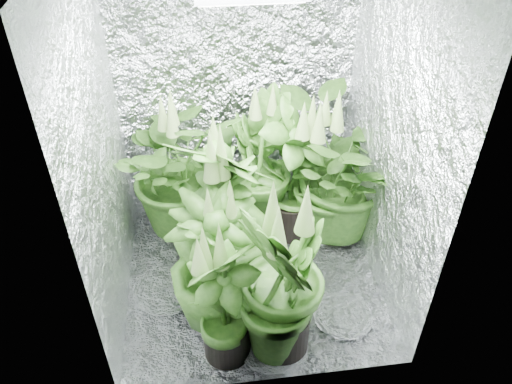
{
  "coord_description": "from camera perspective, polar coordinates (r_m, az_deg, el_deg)",
  "views": [
    {
      "loc": [
        -0.27,
        -2.3,
        2.45
      ],
      "look_at": [
        0.03,
        0.0,
        0.67
      ],
      "focal_mm": 35.0,
      "sensor_mm": 36.0,
      "label": 1
    }
  ],
  "objects": [
    {
      "name": "plant_h",
      "position": [
        2.8,
        -4.98,
        -8.39
      ],
      "size": [
        0.56,
        0.56,
        0.98
      ],
      "rotation": [
        0.0,
        0.0,
        6.13
      ],
      "color": "black",
      "rests_on": "ground"
    },
    {
      "name": "walls",
      "position": [
        2.73,
        -0.65,
        5.52
      ],
      "size": [
        1.62,
        1.62,
        2.0
      ],
      "color": "silver",
      "rests_on": "ground"
    },
    {
      "name": "plant_e",
      "position": [
        3.36,
        9.39,
        2.02
      ],
      "size": [
        0.93,
        0.93,
        1.1
      ],
      "rotation": [
        0.0,
        0.0,
        3.12
      ],
      "color": "black",
      "rests_on": "ground"
    },
    {
      "name": "circulation_fan",
      "position": [
        3.81,
        7.2,
        0.23
      ],
      "size": [
        0.14,
        0.32,
        0.37
      ],
      "rotation": [
        0.0,
        0.0,
        -0.01
      ],
      "color": "black",
      "rests_on": "ground"
    },
    {
      "name": "plant_d",
      "position": [
        2.9,
        -3.79,
        -3.2
      ],
      "size": [
        0.85,
        0.85,
        1.2
      ],
      "rotation": [
        0.0,
        0.0,
        2.53
      ],
      "color": "black",
      "rests_on": "ground"
    },
    {
      "name": "plant_label",
      "position": [
        2.75,
        4.51,
        -13.89
      ],
      "size": [
        0.06,
        0.03,
        0.09
      ],
      "primitive_type": "cube",
      "rotation": [
        -0.21,
        0.0,
        0.15
      ],
      "color": "white",
      "rests_on": "plant_g"
    },
    {
      "name": "ground",
      "position": [
        3.37,
        -0.53,
        -9.06
      ],
      "size": [
        1.6,
        1.6,
        0.0
      ],
      "primitive_type": "plane",
      "color": "silver",
      "rests_on": "ground"
    },
    {
      "name": "plant_c",
      "position": [
        3.44,
        0.39,
        3.19
      ],
      "size": [
        0.6,
        0.6,
        1.08
      ],
      "rotation": [
        0.0,
        0.0,
        1.48
      ],
      "color": "black",
      "rests_on": "ground"
    },
    {
      "name": "plant_f",
      "position": [
        2.65,
        -3.58,
        -12.35
      ],
      "size": [
        0.61,
        0.61,
        0.94
      ],
      "rotation": [
        0.0,
        0.0,
        3.7
      ],
      "color": "black",
      "rests_on": "ground"
    },
    {
      "name": "plant_a",
      "position": [
        3.44,
        -8.78,
        2.54
      ],
      "size": [
        1.07,
        1.07,
        1.05
      ],
      "rotation": [
        0.0,
        0.0,
        0.3
      ],
      "color": "black",
      "rests_on": "ground"
    },
    {
      "name": "plant_g",
      "position": [
        2.6,
        3.11,
        -10.55
      ],
      "size": [
        0.62,
        0.62,
        1.13
      ],
      "rotation": [
        0.0,
        0.0,
        4.6
      ],
      "color": "black",
      "rests_on": "ground"
    },
    {
      "name": "plant_b",
      "position": [
        3.37,
        4.36,
        1.89
      ],
      "size": [
        0.7,
        0.7,
        1.09
      ],
      "rotation": [
        0.0,
        0.0,
        0.49
      ],
      "color": "black",
      "rests_on": "ground"
    }
  ]
}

